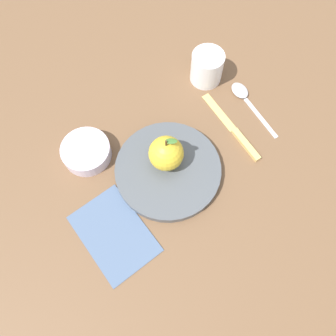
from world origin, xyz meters
name	(u,v)px	position (x,y,z in m)	size (l,w,h in m)	color
ground_plane	(185,160)	(0.00, 0.00, 0.00)	(2.40, 2.40, 0.00)	brown
dinner_plate	(168,170)	(-0.04, -0.02, 0.01)	(0.22, 0.22, 0.02)	#4C5156
apple	(167,155)	(-0.04, 0.00, 0.06)	(0.07, 0.07, 0.09)	gold
side_bowl	(86,151)	(-0.20, 0.07, 0.02)	(0.10, 0.10, 0.03)	silver
cup	(207,66)	(0.11, 0.20, 0.04)	(0.07, 0.07, 0.08)	white
knife	(235,132)	(0.13, 0.04, 0.00)	(0.08, 0.20, 0.01)	#D8B766
spoon	(244,96)	(0.18, 0.12, 0.01)	(0.07, 0.17, 0.01)	silver
linen_napkin	(114,234)	(-0.18, -0.12, 0.00)	(0.12, 0.17, 0.00)	slate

